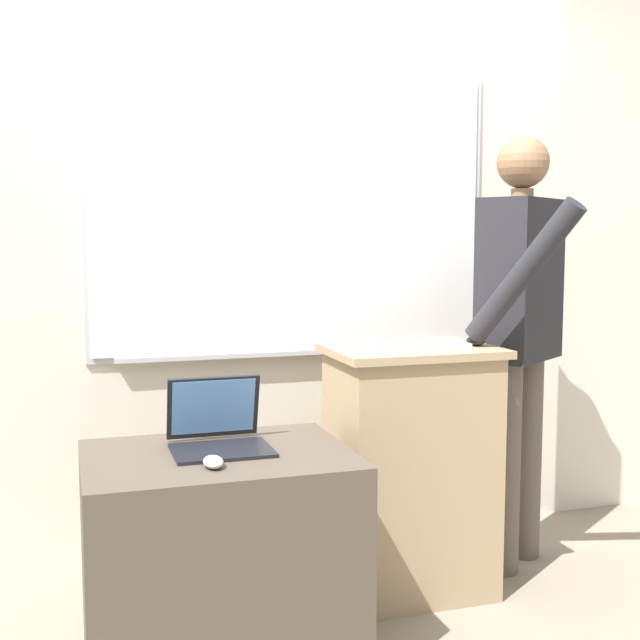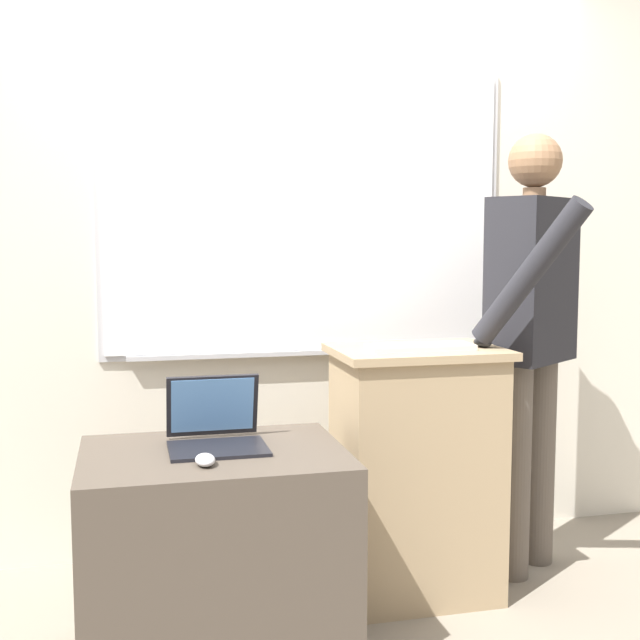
% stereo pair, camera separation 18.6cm
% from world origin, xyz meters
% --- Properties ---
extents(back_wall, '(6.40, 0.17, 3.00)m').
position_xyz_m(back_wall, '(-0.00, 1.19, 1.50)').
color(back_wall, beige).
rests_on(back_wall, ground_plane).
extents(lectern_podium, '(0.63, 0.46, 0.96)m').
position_xyz_m(lectern_podium, '(0.27, 0.53, 0.48)').
color(lectern_podium, tan).
rests_on(lectern_podium, ground_plane).
extents(side_desk, '(0.84, 0.62, 0.69)m').
position_xyz_m(side_desk, '(-0.52, 0.24, 0.34)').
color(side_desk, '#4C4238').
rests_on(side_desk, ground_plane).
extents(person_presenter, '(0.57, 0.72, 1.77)m').
position_xyz_m(person_presenter, '(0.80, 0.63, 1.03)').
color(person_presenter, brown).
rests_on(person_presenter, ground_plane).
extents(laptop, '(0.31, 0.30, 0.22)m').
position_xyz_m(laptop, '(-0.51, 0.33, 0.75)').
color(laptop, black).
rests_on(laptop, side_desk).
extents(wireless_keyboard, '(0.39, 0.14, 0.02)m').
position_xyz_m(wireless_keyboard, '(0.26, 0.48, 0.97)').
color(wireless_keyboard, beige).
rests_on(wireless_keyboard, lectern_podium).
extents(computer_mouse_by_laptop, '(0.06, 0.10, 0.03)m').
position_xyz_m(computer_mouse_by_laptop, '(-0.57, 0.09, 0.70)').
color(computer_mouse_by_laptop, '#BCBCC1').
rests_on(computer_mouse_by_laptop, side_desk).
extents(computer_mouse_by_keyboard, '(0.06, 0.10, 0.03)m').
position_xyz_m(computer_mouse_by_keyboard, '(0.52, 0.49, 0.97)').
color(computer_mouse_by_keyboard, black).
rests_on(computer_mouse_by_keyboard, lectern_podium).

